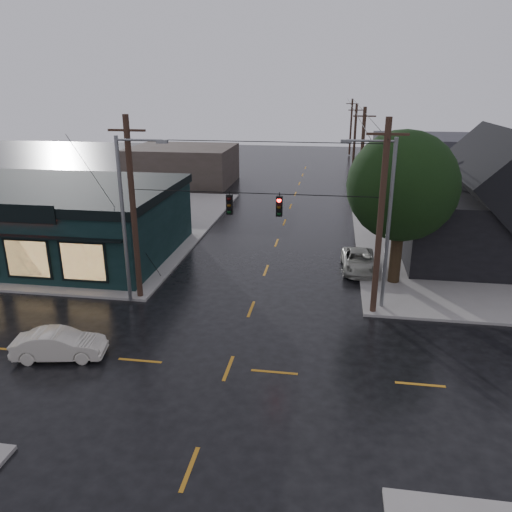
% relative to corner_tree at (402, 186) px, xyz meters
% --- Properties ---
extents(ground_plane, '(160.00, 160.00, 0.00)m').
position_rel_corner_tree_xyz_m(ground_plane, '(-8.01, -10.98, -6.01)').
color(ground_plane, black).
extents(sidewalk_nw, '(28.00, 28.00, 0.15)m').
position_rel_corner_tree_xyz_m(sidewalk_nw, '(-28.01, 9.02, -5.94)').
color(sidewalk_nw, gray).
rests_on(sidewalk_nw, ground).
extents(pizza_shop, '(16.30, 12.34, 4.90)m').
position_rel_corner_tree_xyz_m(pizza_shop, '(-23.01, 1.97, -3.46)').
color(pizza_shop, black).
rests_on(pizza_shop, ground).
extents(ne_building, '(12.60, 11.60, 8.75)m').
position_rel_corner_tree_xyz_m(ne_building, '(6.99, 6.02, -1.54)').
color(ne_building, black).
rests_on(ne_building, ground).
extents(corner_tree, '(6.38, 6.38, 9.09)m').
position_rel_corner_tree_xyz_m(corner_tree, '(0.00, 0.00, 0.00)').
color(corner_tree, black).
rests_on(corner_tree, ground).
extents(utility_pole_nw, '(2.00, 0.32, 10.15)m').
position_rel_corner_tree_xyz_m(utility_pole_nw, '(-14.51, -4.48, -6.01)').
color(utility_pole_nw, black).
rests_on(utility_pole_nw, ground).
extents(utility_pole_ne, '(2.00, 0.32, 10.15)m').
position_rel_corner_tree_xyz_m(utility_pole_ne, '(-1.51, -4.48, -6.01)').
color(utility_pole_ne, black).
rests_on(utility_pole_ne, ground).
extents(utility_pole_far_a, '(2.00, 0.32, 9.65)m').
position_rel_corner_tree_xyz_m(utility_pole_far_a, '(-1.51, 17.02, -6.01)').
color(utility_pole_far_a, black).
rests_on(utility_pole_far_a, ground).
extents(utility_pole_far_b, '(2.00, 0.32, 9.15)m').
position_rel_corner_tree_xyz_m(utility_pole_far_b, '(-1.51, 37.02, -6.01)').
color(utility_pole_far_b, black).
rests_on(utility_pole_far_b, ground).
extents(utility_pole_far_c, '(2.00, 0.32, 9.15)m').
position_rel_corner_tree_xyz_m(utility_pole_far_c, '(-1.51, 57.02, -6.01)').
color(utility_pole_far_c, black).
rests_on(utility_pole_far_c, ground).
extents(span_signal_assembly, '(13.00, 0.48, 1.23)m').
position_rel_corner_tree_xyz_m(span_signal_assembly, '(-7.92, -4.48, -0.32)').
color(span_signal_assembly, black).
rests_on(span_signal_assembly, ground).
extents(streetlight_nw, '(5.40, 0.30, 9.15)m').
position_rel_corner_tree_xyz_m(streetlight_nw, '(-14.81, -5.18, -6.01)').
color(streetlight_nw, slate).
rests_on(streetlight_nw, ground).
extents(streetlight_ne, '(5.40, 0.30, 9.15)m').
position_rel_corner_tree_xyz_m(streetlight_ne, '(-1.01, -3.78, -6.01)').
color(streetlight_ne, slate).
rests_on(streetlight_ne, ground).
extents(bg_building_west, '(12.00, 10.00, 4.40)m').
position_rel_corner_tree_xyz_m(bg_building_west, '(-22.01, 29.02, -3.81)').
color(bg_building_west, '#383029').
rests_on(bg_building_west, ground).
extents(bg_building_east, '(14.00, 12.00, 5.60)m').
position_rel_corner_tree_xyz_m(bg_building_east, '(7.99, 34.02, -3.21)').
color(bg_building_east, '#2A2B30').
rests_on(bg_building_east, ground).
extents(sedan_cream, '(4.18, 2.13, 1.32)m').
position_rel_corner_tree_xyz_m(sedan_cream, '(-15.61, -11.27, -5.36)').
color(sedan_cream, beige).
rests_on(sedan_cream, ground).
extents(suv_silver, '(2.35, 4.74, 1.29)m').
position_rel_corner_tree_xyz_m(suv_silver, '(-2.01, 1.96, -5.37)').
color(suv_silver, '#999A8E').
rests_on(suv_silver, ground).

